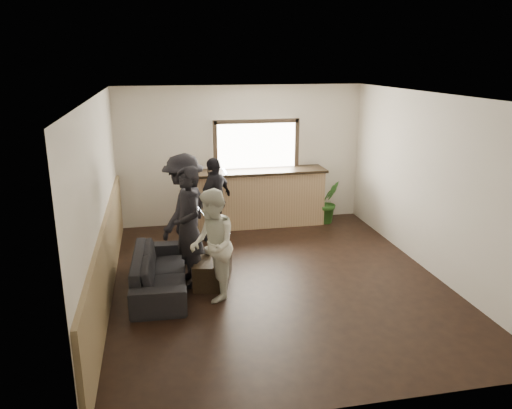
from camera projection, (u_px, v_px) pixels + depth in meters
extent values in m
cube|color=black|center=(275.00, 280.00, 7.73)|extent=(5.00, 6.00, 0.01)
cube|color=silver|center=(278.00, 96.00, 6.94)|extent=(5.00, 6.00, 0.01)
cube|color=beige|center=(241.00, 155.00, 10.15)|extent=(5.00, 0.01, 2.80)
cube|color=beige|center=(355.00, 276.00, 4.51)|extent=(5.00, 0.01, 2.80)
cube|color=beige|center=(100.00, 202.00, 6.86)|extent=(0.01, 6.00, 2.80)
cube|color=beige|center=(431.00, 184.00, 7.81)|extent=(0.01, 6.00, 2.80)
cube|color=#987E55|center=(107.00, 259.00, 7.10)|extent=(0.06, 5.90, 1.10)
cube|color=tan|center=(259.00, 199.00, 10.15)|extent=(2.60, 0.60, 1.10)
cube|color=black|center=(259.00, 171.00, 9.99)|extent=(2.70, 0.68, 0.05)
cube|color=white|center=(256.00, 145.00, 10.12)|extent=(1.60, 0.06, 0.90)
cube|color=#3F3326|center=(257.00, 121.00, 9.95)|extent=(1.72, 0.08, 0.08)
cube|color=#3F3326|center=(215.00, 147.00, 9.93)|extent=(0.08, 0.08, 1.06)
cube|color=#3F3326|center=(297.00, 144.00, 10.25)|extent=(0.08, 0.08, 1.06)
imported|color=black|center=(160.00, 271.00, 7.35)|extent=(0.84, 1.97, 0.57)
cube|color=black|center=(213.00, 269.00, 7.63)|extent=(0.69, 0.98, 0.40)
imported|color=silver|center=(209.00, 251.00, 7.68)|extent=(0.18, 0.18, 0.10)
imported|color=silver|center=(220.00, 259.00, 7.39)|extent=(0.12, 0.12, 0.10)
imported|color=#2D6623|center=(328.00, 202.00, 10.31)|extent=(0.58, 0.51, 0.89)
imported|color=black|center=(188.00, 227.00, 7.36)|extent=(0.62, 0.76, 1.81)
cube|color=black|center=(202.00, 212.00, 7.41)|extent=(0.11, 0.10, 0.12)
cube|color=white|center=(202.00, 212.00, 7.40)|extent=(0.09, 0.08, 0.11)
imported|color=silver|center=(212.00, 245.00, 6.94)|extent=(0.61, 0.78, 1.59)
cube|color=black|center=(228.00, 230.00, 6.92)|extent=(0.09, 0.07, 0.12)
cube|color=white|center=(228.00, 230.00, 6.92)|extent=(0.08, 0.06, 0.11)
imported|color=black|center=(185.00, 209.00, 8.16)|extent=(1.21, 1.37, 1.84)
cube|color=black|center=(196.00, 206.00, 8.06)|extent=(0.12, 0.11, 0.12)
cube|color=white|center=(196.00, 206.00, 8.06)|extent=(0.10, 0.09, 0.11)
imported|color=black|center=(215.00, 199.00, 9.23)|extent=(0.89, 0.95, 1.58)
cube|color=black|center=(225.00, 171.00, 8.97)|extent=(0.12, 0.11, 0.12)
cube|color=white|center=(225.00, 171.00, 8.96)|extent=(0.10, 0.10, 0.11)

